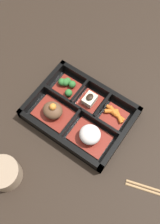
% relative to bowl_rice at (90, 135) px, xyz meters
% --- Properties ---
extents(ground_plane, '(3.00, 3.00, 0.00)m').
position_rel_bowl_rice_xyz_m(ground_plane, '(0.07, -0.05, -0.03)').
color(ground_plane, black).
extents(bento_base, '(0.30, 0.23, 0.01)m').
position_rel_bowl_rice_xyz_m(bento_base, '(0.07, -0.05, -0.03)').
color(bento_base, black).
rests_on(bento_base, ground_plane).
extents(bento_rim, '(0.30, 0.23, 0.04)m').
position_rel_bowl_rice_xyz_m(bento_rim, '(0.07, -0.05, -0.01)').
color(bento_rim, black).
rests_on(bento_rim, ground_plane).
extents(bowl_rice, '(0.11, 0.08, 0.05)m').
position_rel_bowl_rice_xyz_m(bowl_rice, '(0.00, 0.00, 0.00)').
color(bowl_rice, maroon).
rests_on(bowl_rice, bento_base).
extents(bowl_stew, '(0.11, 0.08, 0.06)m').
position_rel_bowl_rice_xyz_m(bowl_stew, '(0.13, -0.00, -0.00)').
color(bowl_stew, maroon).
rests_on(bowl_stew, bento_base).
extents(bowl_carrots, '(0.07, 0.07, 0.02)m').
position_rel_bowl_rice_xyz_m(bowl_carrots, '(-0.02, -0.10, -0.01)').
color(bowl_carrots, maroon).
rests_on(bowl_carrots, bento_base).
extents(bowl_tofu, '(0.06, 0.07, 0.04)m').
position_rel_bowl_rice_xyz_m(bowl_tofu, '(0.06, -0.10, -0.01)').
color(bowl_tofu, maroon).
rests_on(bowl_tofu, bento_base).
extents(bowl_greens, '(0.07, 0.07, 0.03)m').
position_rel_bowl_rice_xyz_m(bowl_greens, '(0.15, -0.10, -0.01)').
color(bowl_greens, maroon).
rests_on(bowl_greens, bento_base).
extents(tea_cup, '(0.09, 0.09, 0.06)m').
position_rel_bowl_rice_xyz_m(tea_cup, '(0.13, 0.22, -0.00)').
color(tea_cup, gray).
rests_on(tea_cup, ground_plane).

